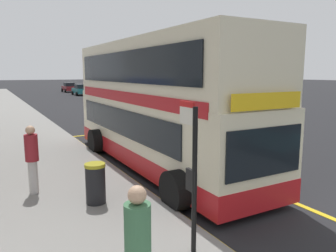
# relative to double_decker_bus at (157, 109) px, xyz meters

# --- Properties ---
(ground_plane) EXTENTS (260.00, 260.00, 0.00)m
(ground_plane) POSITION_rel_double_decker_bus_xyz_m (2.46, 24.93, -2.06)
(ground_plane) COLOR black
(double_decker_bus) EXTENTS (3.22, 10.38, 4.40)m
(double_decker_bus) POSITION_rel_double_decker_bus_xyz_m (0.00, 0.00, 0.00)
(double_decker_bus) COLOR beige
(double_decker_bus) RESTS_ON ground
(bus_bay_markings) EXTENTS (3.12, 13.97, 0.01)m
(bus_bay_markings) POSITION_rel_double_decker_bus_xyz_m (0.02, 0.01, -2.06)
(bus_bay_markings) COLOR gold
(bus_bay_markings) RESTS_ON ground
(bus_stop_sign) EXTENTS (0.09, 0.51, 2.69)m
(bus_stop_sign) POSITION_rel_double_decker_bus_xyz_m (-2.19, -5.60, -0.34)
(bus_stop_sign) COLOR black
(bus_stop_sign) RESTS_ON pavement_near
(parked_car_maroon_kerbside) EXTENTS (2.09, 4.20, 1.62)m
(parked_car_maroon_kerbside) POSITION_rel_double_decker_bus_xyz_m (7.49, 47.71, -1.26)
(parked_car_maroon_kerbside) COLOR maroon
(parked_car_maroon_kerbside) RESTS_ON ground
(parked_car_teal_behind) EXTENTS (2.09, 4.20, 1.62)m
(parked_car_teal_behind) POSITION_rel_double_decker_bus_xyz_m (7.21, 38.79, -1.26)
(parked_car_teal_behind) COLOR #196066
(parked_car_teal_behind) RESTS_ON ground
(parked_car_white_distant) EXTENTS (2.09, 4.20, 1.62)m
(parked_car_white_distant) POSITION_rel_double_decker_bus_xyz_m (7.38, 30.24, -1.26)
(parked_car_white_distant) COLOR silver
(parked_car_white_distant) RESTS_ON ground
(pedestrian_waiting_near_sign) EXTENTS (0.34, 0.34, 1.82)m
(pedestrian_waiting_near_sign) POSITION_rel_double_decker_bus_xyz_m (-3.71, -6.69, -0.93)
(pedestrian_waiting_near_sign) COLOR maroon
(pedestrian_waiting_near_sign) RESTS_ON pavement_near
(pedestrian_further_back) EXTENTS (0.34, 0.34, 1.83)m
(pedestrian_further_back) POSITION_rel_double_decker_bus_xyz_m (-4.30, -1.19, -0.92)
(pedestrian_further_back) COLOR #B7B2AD
(pedestrian_further_back) RESTS_ON pavement_near
(litter_bin) EXTENTS (0.51, 0.51, 1.00)m
(litter_bin) POSITION_rel_double_decker_bus_xyz_m (-3.06, -2.65, -1.42)
(litter_bin) COLOR black
(litter_bin) RESTS_ON pavement_near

